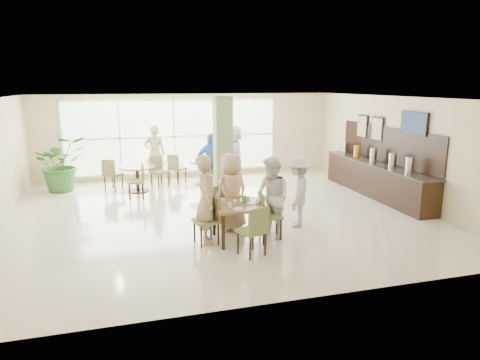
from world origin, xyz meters
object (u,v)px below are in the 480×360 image
object	(u,v)px
teen_left	(207,199)
adult_a	(211,161)
teen_far	(231,191)
adult_b	(234,154)
teen_standing	(298,191)
buffet_counter	(376,177)
potted_plant	(61,164)
round_table_left	(137,173)
main_table	(238,209)
round_table_right	(205,167)
teen_right	(272,198)
adult_standing	(155,154)

from	to	relation	value
teen_left	adult_a	bearing A→B (deg)	-6.75
teen_far	adult_b	size ratio (longest dim) A/B	0.91
teen_standing	adult_b	size ratio (longest dim) A/B	0.86
buffet_counter	potted_plant	bearing A→B (deg)	160.64
round_table_left	main_table	bearing A→B (deg)	-69.13
teen_standing	buffet_counter	bearing A→B (deg)	147.92
round_table_right	teen_right	size ratio (longest dim) A/B	0.59
main_table	round_table_left	distance (m)	5.04
buffet_counter	teen_right	xyz separation A→B (m)	(-4.01, -2.39, 0.29)
teen_right	teen_standing	bearing A→B (deg)	102.92
round_table_right	adult_standing	distance (m)	1.66
round_table_left	teen_right	bearing A→B (deg)	-62.13
teen_standing	adult_standing	xyz separation A→B (m)	(-2.68, 5.27, 0.14)
teen_left	adult_standing	bearing A→B (deg)	11.50
main_table	adult_standing	distance (m)	5.90
buffet_counter	adult_a	bearing A→B (deg)	155.19
teen_standing	adult_a	distance (m)	4.05
buffet_counter	adult_a	xyz separation A→B (m)	(-4.36, 2.02, 0.30)
round_table_right	teen_far	size ratio (longest dim) A/B	0.59
main_table	buffet_counter	size ratio (longest dim) A/B	0.21
potted_plant	adult_b	xyz separation A→B (m)	(5.19, -0.34, 0.11)
teen_far	teen_right	world-z (taller)	teen_far
teen_right	adult_a	distance (m)	4.43
teen_far	adult_standing	world-z (taller)	adult_standing
adult_b	round_table_right	bearing A→B (deg)	-69.30
round_table_right	adult_b	xyz separation A→B (m)	(0.95, -0.04, 0.38)
round_table_right	adult_standing	xyz separation A→B (m)	(-1.48, 0.65, 0.38)
teen_far	main_table	bearing A→B (deg)	63.57
potted_plant	adult_standing	bearing A→B (deg)	7.46
main_table	potted_plant	bearing A→B (deg)	126.08
main_table	teen_left	size ratio (longest dim) A/B	0.56
buffet_counter	adult_b	distance (m)	4.41
main_table	buffet_counter	xyz separation A→B (m)	(4.72, 2.37, -0.11)
buffet_counter	adult_a	size ratio (longest dim) A/B	2.76
teen_left	teen_far	world-z (taller)	teen_left
potted_plant	teen_standing	distance (m)	7.33
round_table_left	teen_standing	world-z (taller)	teen_standing
main_table	adult_a	size ratio (longest dim) A/B	0.59
adult_a	round_table_left	bearing A→B (deg)	167.05
teen_right	teen_standing	xyz separation A→B (m)	(0.79, 0.53, -0.05)
adult_b	potted_plant	bearing A→B (deg)	-70.29
teen_right	round_table_left	bearing A→B (deg)	-172.94
round_table_right	teen_right	xyz separation A→B (m)	(0.41, -5.15, 0.29)
buffet_counter	adult_b	xyz separation A→B (m)	(-3.47, 2.71, 0.38)
adult_a	adult_b	world-z (taller)	adult_b
teen_right	main_table	bearing A→B (deg)	-112.75
adult_a	main_table	bearing A→B (deg)	-99.10
round_table_right	potted_plant	distance (m)	4.26
potted_plant	adult_a	size ratio (longest dim) A/B	0.96
round_table_left	potted_plant	size ratio (longest dim) A/B	0.64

